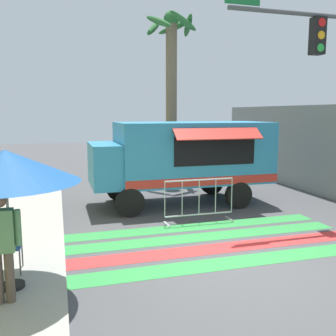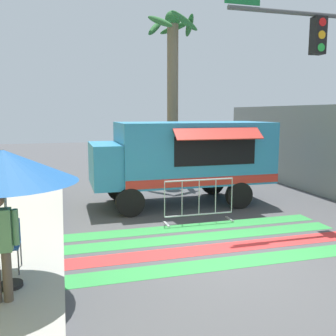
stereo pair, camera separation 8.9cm
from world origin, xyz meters
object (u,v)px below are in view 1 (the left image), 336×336
at_px(traffic_signal_pole, 333,72).
at_px(vendor_person, 2,242).
at_px(folding_chair, 8,241).
at_px(palm_tree, 171,78).
at_px(food_truck, 180,155).
at_px(patio_umbrella, 5,167).
at_px(barricade_front, 199,201).

distance_m(traffic_signal_pole, vendor_person, 8.68).
bearing_deg(folding_chair, vendor_person, -102.58).
xyz_separation_m(vendor_person, palm_tree, (5.18, 9.03, 3.12)).
relative_size(food_truck, vendor_person, 3.42).
distance_m(food_truck, patio_umbrella, 6.56).
xyz_separation_m(patio_umbrella, barricade_front, (4.16, 2.92, -1.46)).
relative_size(patio_umbrella, barricade_front, 1.16).
height_order(barricade_front, palm_tree, palm_tree).
xyz_separation_m(traffic_signal_pole, barricade_front, (-3.47, 0.46, -3.28)).
xyz_separation_m(traffic_signal_pole, palm_tree, (-2.50, 6.13, 0.33)).
bearing_deg(folding_chair, food_truck, 27.22).
bearing_deg(palm_tree, traffic_signal_pole, -67.79).
xyz_separation_m(food_truck, vendor_person, (-4.34, -5.39, -0.48)).
bearing_deg(folding_chair, traffic_signal_pole, -3.78).
height_order(vendor_person, barricade_front, vendor_person).
height_order(folding_chair, barricade_front, barricade_front).
bearing_deg(food_truck, traffic_signal_pole, -36.57).
bearing_deg(palm_tree, patio_umbrella, -120.90).
distance_m(vendor_person, palm_tree, 10.87).
xyz_separation_m(traffic_signal_pole, vendor_person, (-7.68, -2.91, -2.79)).
height_order(traffic_signal_pole, vendor_person, traffic_signal_pole).
distance_m(food_truck, palm_tree, 4.58).
height_order(food_truck, palm_tree, palm_tree).
distance_m(food_truck, folding_chair, 6.17).
distance_m(food_truck, traffic_signal_pole, 4.76).
distance_m(traffic_signal_pole, folding_chair, 8.56).
relative_size(traffic_signal_pole, patio_umbrella, 2.66).
xyz_separation_m(food_truck, patio_umbrella, (-4.30, -4.93, 0.49)).
bearing_deg(barricade_front, patio_umbrella, -144.99).
bearing_deg(folding_chair, patio_umbrella, -96.54).
xyz_separation_m(patio_umbrella, vendor_person, (-0.05, -0.46, -0.97)).
relative_size(folding_chair, barricade_front, 0.46).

